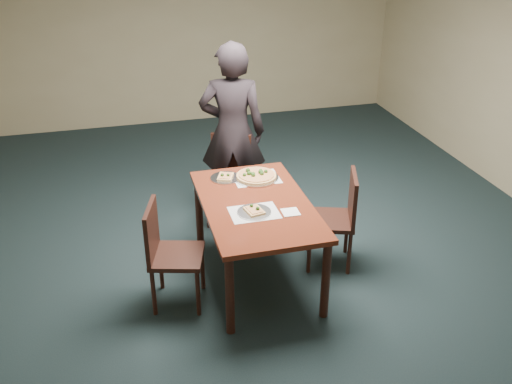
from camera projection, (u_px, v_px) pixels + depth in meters
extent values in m
plane|color=black|center=(273.00, 255.00, 5.48)|extent=(8.00, 8.00, 0.00)
plane|color=tan|center=(197.00, 27.00, 8.29)|extent=(6.00, 0.00, 6.00)
cube|color=#501C10|center=(256.00, 205.00, 4.86)|extent=(0.90, 1.50, 0.04)
cylinder|color=black|center=(230.00, 296.00, 4.35)|extent=(0.07, 0.07, 0.70)
cylinder|color=black|center=(199.00, 211.00, 5.53)|extent=(0.07, 0.07, 0.70)
cylinder|color=black|center=(326.00, 280.00, 4.52)|extent=(0.07, 0.07, 0.70)
cylinder|color=black|center=(276.00, 201.00, 5.71)|extent=(0.07, 0.07, 0.70)
cube|color=black|center=(228.00, 182.00, 5.88)|extent=(0.55, 0.55, 0.04)
cylinder|color=black|center=(208.00, 209.00, 5.85)|extent=(0.04, 0.04, 0.43)
cylinder|color=black|center=(216.00, 193.00, 6.17)|extent=(0.04, 0.04, 0.43)
cylinder|color=black|center=(243.00, 212.00, 5.80)|extent=(0.04, 0.04, 0.43)
cylinder|color=black|center=(248.00, 196.00, 6.12)|extent=(0.04, 0.04, 0.43)
cube|color=black|center=(231.00, 154.00, 5.94)|extent=(0.40, 0.20, 0.44)
cube|color=black|center=(177.00, 256.00, 4.65)|extent=(0.52, 0.52, 0.04)
cylinder|color=black|center=(198.00, 293.00, 4.60)|extent=(0.04, 0.04, 0.43)
cylinder|color=black|center=(154.00, 293.00, 4.60)|extent=(0.04, 0.04, 0.43)
cylinder|color=black|center=(202.00, 268.00, 4.92)|extent=(0.04, 0.04, 0.43)
cylinder|color=black|center=(161.00, 267.00, 4.92)|extent=(0.04, 0.04, 0.43)
cube|color=black|center=(151.00, 231.00, 4.55)|extent=(0.15, 0.41, 0.44)
cube|color=black|center=(330.00, 220.00, 5.18)|extent=(0.53, 0.53, 0.04)
cylinder|color=black|center=(309.00, 231.00, 5.46)|extent=(0.04, 0.04, 0.43)
cylinder|color=black|center=(347.00, 233.00, 5.43)|extent=(0.04, 0.04, 0.43)
cylinder|color=black|center=(309.00, 252.00, 5.14)|extent=(0.04, 0.04, 0.43)
cylinder|color=black|center=(349.00, 254.00, 5.11)|extent=(0.04, 0.04, 0.43)
cube|color=black|center=(353.00, 198.00, 5.06)|extent=(0.17, 0.41, 0.44)
imported|color=black|center=(232.00, 132.00, 5.84)|extent=(0.77, 0.61, 1.86)
cube|color=white|center=(256.00, 178.00, 5.27)|extent=(0.42, 0.32, 0.00)
cube|color=white|center=(254.00, 213.00, 4.69)|extent=(0.40, 0.30, 0.00)
cylinder|color=silver|center=(256.00, 177.00, 5.27)|extent=(0.41, 0.41, 0.01)
cylinder|color=tan|center=(256.00, 176.00, 5.26)|extent=(0.37, 0.37, 0.02)
cylinder|color=#E2C376|center=(256.00, 174.00, 5.26)|extent=(0.33, 0.33, 0.01)
sphere|color=#204013|center=(261.00, 171.00, 5.29)|extent=(0.04, 0.04, 0.04)
sphere|color=#204013|center=(262.00, 172.00, 5.27)|extent=(0.04, 0.04, 0.04)
sphere|color=#204013|center=(249.00, 173.00, 5.24)|extent=(0.04, 0.04, 0.04)
sphere|color=#204013|center=(254.00, 174.00, 5.24)|extent=(0.03, 0.03, 0.03)
sphere|color=#204013|center=(244.00, 175.00, 5.22)|extent=(0.03, 0.03, 0.03)
sphere|color=#204013|center=(250.00, 173.00, 5.25)|extent=(0.03, 0.03, 0.03)
sphere|color=#204013|center=(266.00, 171.00, 5.28)|extent=(0.03, 0.03, 0.03)
sphere|color=#204013|center=(253.00, 175.00, 5.21)|extent=(0.04, 0.04, 0.04)
sphere|color=#204013|center=(261.00, 172.00, 5.27)|extent=(0.04, 0.04, 0.04)
sphere|color=#204013|center=(248.00, 170.00, 5.30)|extent=(0.04, 0.04, 0.04)
sphere|color=#204013|center=(262.00, 173.00, 5.24)|extent=(0.04, 0.04, 0.04)
sphere|color=#204013|center=(252.00, 174.00, 5.24)|extent=(0.03, 0.03, 0.03)
cylinder|color=silver|center=(254.00, 212.00, 4.69)|extent=(0.28, 0.28, 0.01)
cube|color=tan|center=(254.00, 211.00, 4.68)|extent=(0.16, 0.19, 0.02)
cube|color=#E2C376|center=(254.00, 209.00, 4.68)|extent=(0.13, 0.16, 0.01)
sphere|color=#204013|center=(258.00, 208.00, 4.66)|extent=(0.03, 0.03, 0.03)
sphere|color=#204013|center=(251.00, 206.00, 4.71)|extent=(0.03, 0.03, 0.03)
cylinder|color=silver|center=(225.00, 178.00, 5.27)|extent=(0.28, 0.28, 0.01)
cube|color=tan|center=(225.00, 177.00, 5.26)|extent=(0.18, 0.21, 0.02)
cube|color=#E2C376|center=(225.00, 176.00, 5.26)|extent=(0.15, 0.17, 0.01)
sphere|color=#204013|center=(228.00, 175.00, 5.24)|extent=(0.03, 0.03, 0.03)
sphere|color=#204013|center=(222.00, 175.00, 5.24)|extent=(0.03, 0.03, 0.03)
cube|color=white|center=(290.00, 212.00, 4.69)|extent=(0.14, 0.14, 0.01)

